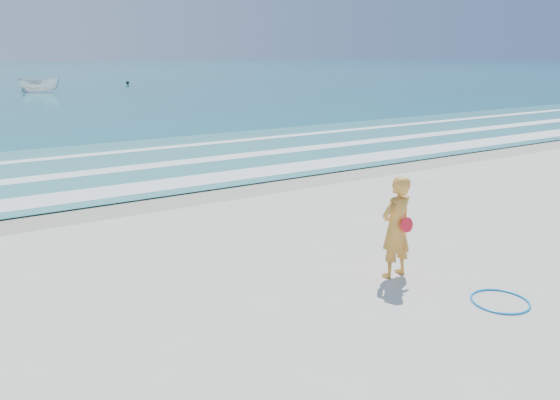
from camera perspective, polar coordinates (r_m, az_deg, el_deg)
ground at (r=8.53m, az=12.96°, el=-12.92°), size 400.00×400.00×0.00m
wet_sand at (r=15.73m, az=-10.58°, el=0.45°), size 400.00×2.40×0.00m
shallow at (r=20.36m, az=-15.79°, el=3.64°), size 400.00×10.00×0.01m
foam_near at (r=16.91m, az=-12.21°, el=1.58°), size 400.00×1.40×0.01m
foam_mid at (r=19.60m, az=-15.12°, el=3.28°), size 400.00×0.90×0.01m
foam_far at (r=22.73m, az=-17.60°, el=4.70°), size 400.00×0.60×0.01m
hoop at (r=9.77m, az=22.01°, el=-9.78°), size 1.04×1.04×0.03m
boat at (r=58.77m, az=-23.81°, el=11.01°), size 4.21×2.86×1.52m
buoy at (r=69.00m, az=-15.63°, el=11.73°), size 0.40×0.40×0.40m
woman at (r=9.97m, az=12.04°, el=-2.79°), size 0.72×0.51×1.87m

